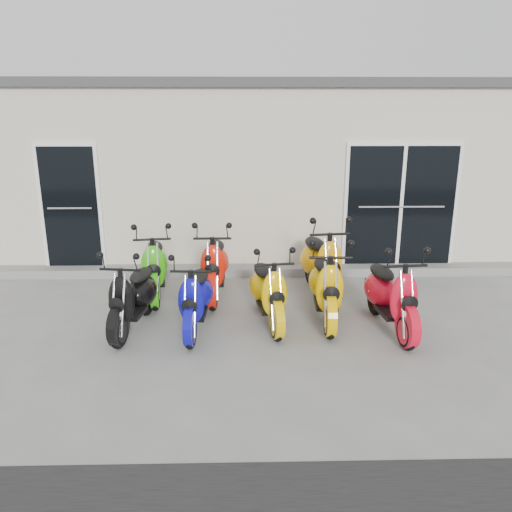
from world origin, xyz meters
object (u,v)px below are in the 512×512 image
(scooter_front_black, at_px, (132,288))
(scooter_front_orange_a, at_px, (268,283))
(scooter_front_red, at_px, (391,286))
(scooter_back_green, at_px, (154,258))
(scooter_front_blue, at_px, (196,289))
(scooter_front_orange_b, at_px, (326,277))
(scooter_back_red, at_px, (215,257))
(scooter_back_yellow, at_px, (321,255))

(scooter_front_black, height_order, scooter_front_orange_a, scooter_front_orange_a)
(scooter_front_red, bearing_deg, scooter_front_black, 173.07)
(scooter_front_black, relative_size, scooter_back_green, 0.93)
(scooter_back_green, bearing_deg, scooter_front_black, -101.70)
(scooter_front_blue, distance_m, scooter_front_orange_b, 1.78)
(scooter_back_red, bearing_deg, scooter_front_black, -128.80)
(scooter_front_blue, relative_size, scooter_front_orange_b, 0.91)
(scooter_front_black, relative_size, scooter_front_orange_a, 1.00)
(scooter_front_orange_a, bearing_deg, scooter_front_orange_b, -2.26)
(scooter_front_orange_a, relative_size, scooter_back_red, 0.92)
(scooter_front_orange_b, bearing_deg, scooter_front_red, -20.45)
(scooter_front_blue, xyz_separation_m, scooter_front_red, (2.56, -0.06, 0.05))
(scooter_back_green, bearing_deg, scooter_front_red, -30.64)
(scooter_front_orange_a, bearing_deg, scooter_front_blue, -177.38)
(scooter_front_red, distance_m, scooter_back_yellow, 1.47)
(scooter_front_orange_a, relative_size, scooter_back_yellow, 0.86)
(scooter_front_blue, bearing_deg, scooter_back_yellow, 36.69)
(scooter_front_orange_a, bearing_deg, scooter_back_green, 138.66)
(scooter_front_red, height_order, scooter_back_red, scooter_back_red)
(scooter_front_orange_b, height_order, scooter_back_yellow, scooter_back_yellow)
(scooter_front_orange_b, relative_size, scooter_front_red, 1.01)
(scooter_front_red, xyz_separation_m, scooter_back_yellow, (-0.73, 1.27, 0.06))
(scooter_front_blue, height_order, scooter_front_orange_a, scooter_front_orange_a)
(scooter_front_blue, relative_size, scooter_back_yellow, 0.84)
(scooter_back_green, xyz_separation_m, scooter_back_red, (0.94, -0.01, 0.01))
(scooter_front_orange_b, xyz_separation_m, scooter_front_red, (0.80, -0.34, -0.01))
(scooter_front_blue, bearing_deg, scooter_front_orange_a, 14.47)
(scooter_front_blue, xyz_separation_m, scooter_back_green, (-0.76, 1.29, 0.06))
(scooter_front_red, relative_size, scooter_back_green, 0.99)
(scooter_front_blue, height_order, scooter_back_yellow, scooter_back_yellow)
(scooter_front_blue, bearing_deg, scooter_front_black, -179.46)
(scooter_front_black, distance_m, scooter_back_yellow, 2.91)
(scooter_front_orange_a, height_order, scooter_back_green, scooter_back_green)
(scooter_front_orange_b, distance_m, scooter_back_green, 2.71)
(scooter_back_red, bearing_deg, scooter_back_green, 179.46)
(scooter_back_red, relative_size, scooter_back_yellow, 0.93)
(scooter_front_orange_a, xyz_separation_m, scooter_front_red, (1.60, -0.25, 0.03))
(scooter_front_orange_b, distance_m, scooter_front_red, 0.87)
(scooter_front_orange_a, height_order, scooter_front_orange_b, scooter_front_orange_b)
(scooter_back_green, relative_size, scooter_back_yellow, 0.92)
(scooter_front_orange_b, xyz_separation_m, scooter_back_green, (-2.52, 1.00, 0.00))
(scooter_front_orange_a, xyz_separation_m, scooter_back_red, (-0.78, 1.08, 0.05))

